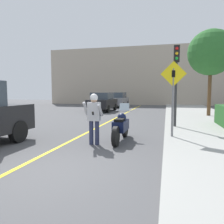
{
  "coord_description": "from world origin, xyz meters",
  "views": [
    {
      "loc": [
        2.67,
        -4.04,
        1.72
      ],
      "look_at": [
        0.75,
        3.58,
        1.0
      ],
      "focal_mm": 35.0,
      "sensor_mm": 36.0,
      "label": 1
    }
  ],
  "objects_px": {
    "crossing_sign": "(173,92)",
    "parked_car_grey": "(118,100)",
    "traffic_light": "(176,71)",
    "parked_car_black": "(103,102)",
    "person_biker": "(94,114)",
    "motorcycle": "(121,127)",
    "street_tree": "(211,53)"
  },
  "relations": [
    {
      "from": "crossing_sign",
      "to": "person_biker",
      "type": "bearing_deg",
      "value": -149.94
    },
    {
      "from": "person_biker",
      "to": "street_tree",
      "type": "distance_m",
      "value": 11.22
    },
    {
      "from": "motorcycle",
      "to": "parked_car_grey",
      "type": "xyz_separation_m",
      "value": [
        -3.9,
        17.02,
        0.34
      ]
    },
    {
      "from": "motorcycle",
      "to": "parked_car_black",
      "type": "height_order",
      "value": "parked_car_black"
    },
    {
      "from": "crossing_sign",
      "to": "parked_car_black",
      "type": "distance_m",
      "value": 12.29
    },
    {
      "from": "person_biker",
      "to": "traffic_light",
      "type": "height_order",
      "value": "traffic_light"
    },
    {
      "from": "person_biker",
      "to": "street_tree",
      "type": "relative_size",
      "value": 0.29
    },
    {
      "from": "person_biker",
      "to": "parked_car_grey",
      "type": "height_order",
      "value": "parked_car_grey"
    },
    {
      "from": "crossing_sign",
      "to": "parked_car_black",
      "type": "relative_size",
      "value": 0.64
    },
    {
      "from": "crossing_sign",
      "to": "parked_car_grey",
      "type": "xyz_separation_m",
      "value": [
        -5.65,
        16.32,
        -0.89
      ]
    },
    {
      "from": "crossing_sign",
      "to": "parked_car_grey",
      "type": "distance_m",
      "value": 17.29
    },
    {
      "from": "crossing_sign",
      "to": "parked_car_black",
      "type": "bearing_deg",
      "value": 118.44
    },
    {
      "from": "parked_car_grey",
      "to": "crossing_sign",
      "type": "bearing_deg",
      "value": -70.89
    },
    {
      "from": "person_biker",
      "to": "motorcycle",
      "type": "bearing_deg",
      "value": 44.79
    },
    {
      "from": "traffic_light",
      "to": "parked_car_black",
      "type": "bearing_deg",
      "value": 125.84
    },
    {
      "from": "crossing_sign",
      "to": "traffic_light",
      "type": "distance_m",
      "value": 2.63
    },
    {
      "from": "motorcycle",
      "to": "traffic_light",
      "type": "xyz_separation_m",
      "value": [
        1.93,
        3.15,
        2.2
      ]
    },
    {
      "from": "traffic_light",
      "to": "parked_car_black",
      "type": "height_order",
      "value": "traffic_light"
    },
    {
      "from": "traffic_light",
      "to": "parked_car_black",
      "type": "xyz_separation_m",
      "value": [
        -6.02,
        8.33,
        -1.85
      ]
    },
    {
      "from": "traffic_light",
      "to": "motorcycle",
      "type": "bearing_deg",
      "value": -121.54
    },
    {
      "from": "person_biker",
      "to": "parked_car_grey",
      "type": "distance_m",
      "value": 18.04
    },
    {
      "from": "parked_car_black",
      "to": "motorcycle",
      "type": "bearing_deg",
      "value": -70.42
    },
    {
      "from": "person_biker",
      "to": "traffic_light",
      "type": "xyz_separation_m",
      "value": [
        2.68,
        3.89,
        1.69
      ]
    },
    {
      "from": "person_biker",
      "to": "traffic_light",
      "type": "relative_size",
      "value": 0.45
    },
    {
      "from": "person_biker",
      "to": "parked_car_black",
      "type": "distance_m",
      "value": 12.67
    },
    {
      "from": "person_biker",
      "to": "parked_car_grey",
      "type": "bearing_deg",
      "value": 100.09
    },
    {
      "from": "parked_car_grey",
      "to": "person_biker",
      "type": "bearing_deg",
      "value": -79.91
    },
    {
      "from": "person_biker",
      "to": "parked_car_black",
      "type": "xyz_separation_m",
      "value": [
        -3.34,
        12.22,
        -0.16
      ]
    },
    {
      "from": "motorcycle",
      "to": "street_tree",
      "type": "xyz_separation_m",
      "value": [
        4.35,
        8.68,
        3.84
      ]
    },
    {
      "from": "person_biker",
      "to": "parked_car_black",
      "type": "bearing_deg",
      "value": 105.29
    },
    {
      "from": "person_biker",
      "to": "crossing_sign",
      "type": "distance_m",
      "value": 2.97
    },
    {
      "from": "motorcycle",
      "to": "traffic_light",
      "type": "bearing_deg",
      "value": 58.46
    }
  ]
}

